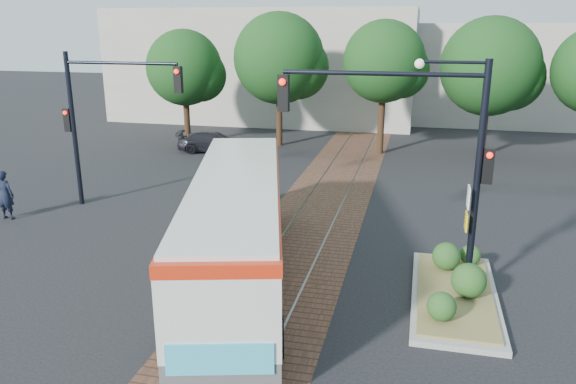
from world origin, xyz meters
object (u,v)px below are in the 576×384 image
city_bus (237,222)px  officer (5,195)px  signal_pole_main (429,142)px  signal_pole_left (98,109)px  parked_car (213,142)px  traffic_island (456,286)px

city_bus → officer: (-9.93, 2.78, -0.74)m
signal_pole_main → officer: (-14.99, 2.56, -3.23)m
city_bus → officer: city_bus is taller
signal_pole_left → officer: size_ratio=3.23×
signal_pole_main → city_bus: bearing=-177.5°
signal_pole_main → parked_car: (-11.60, 15.10, -3.58)m
signal_pole_main → officer: bearing=170.3°
parked_car → signal_pole_left: bearing=165.2°
signal_pole_left → officer: (-2.76, -2.25, -2.94)m
city_bus → signal_pole_left: 9.03m
officer → signal_pole_main: bearing=170.7°
parked_car → traffic_island: bearing=-151.7°
parked_car → signal_pole_main: bearing=-153.8°
officer → signal_pole_left: bearing=-140.6°
officer → parked_car: bearing=-104.8°
officer → city_bus: bearing=164.7°
signal_pole_main → signal_pole_left: size_ratio=1.00×
city_bus → signal_pole_left: (-7.17, 5.03, 2.20)m
signal_pole_left → parked_car: signal_pole_left is taller
officer → parked_car: (3.39, 12.54, -0.35)m
city_bus → traffic_island: 6.16m
signal_pole_main → officer: signal_pole_main is taller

